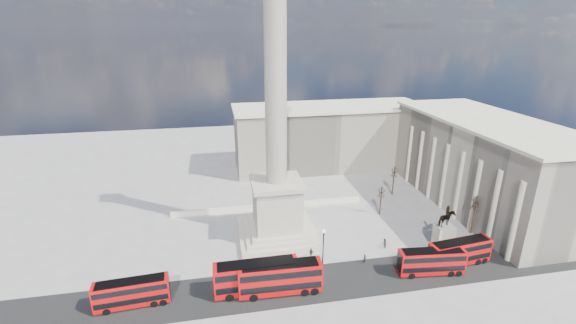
% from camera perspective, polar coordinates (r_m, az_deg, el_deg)
% --- Properties ---
extents(ground, '(180.00, 180.00, 0.00)m').
position_cam_1_polar(ground, '(68.08, -0.91, -12.84)').
color(ground, '#A19E99').
rests_on(ground, ground).
extents(asphalt_road, '(120.00, 9.00, 0.01)m').
position_cam_1_polar(asphalt_road, '(61.02, 5.65, -17.25)').
color(asphalt_road, black).
rests_on(asphalt_road, ground).
extents(nelsons_column, '(14.00, 14.00, 49.85)m').
position_cam_1_polar(nelsons_column, '(66.73, -1.71, -1.13)').
color(nelsons_column, beige).
rests_on(nelsons_column, ground).
extents(balustrade_wall, '(40.00, 0.60, 1.10)m').
position_cam_1_polar(balustrade_wall, '(81.64, -2.87, -6.59)').
color(balustrade_wall, beige).
rests_on(balustrade_wall, ground).
extents(building_east, '(19.00, 46.00, 18.60)m').
position_cam_1_polar(building_east, '(90.45, 27.14, -0.16)').
color(building_east, '#BEB39C').
rests_on(building_east, ground).
extents(building_northeast, '(51.00, 17.00, 16.60)m').
position_cam_1_polar(building_northeast, '(105.00, 6.07, 3.86)').
color(building_northeast, '#BEB39C').
rests_on(building_northeast, ground).
extents(red_bus_a, '(12.02, 3.14, 4.84)m').
position_cam_1_polar(red_bus_a, '(57.27, -1.08, -16.77)').
color(red_bus_a, red).
rests_on(red_bus_a, ground).
extents(red_bus_b, '(12.11, 2.95, 4.90)m').
position_cam_1_polar(red_bus_b, '(57.58, -4.62, -16.57)').
color(red_bus_b, red).
rests_on(red_bus_b, ground).
extents(red_bus_c, '(10.37, 3.41, 4.13)m').
position_cam_1_polar(red_bus_c, '(65.12, 20.52, -13.63)').
color(red_bus_c, red).
rests_on(red_bus_c, ground).
extents(red_bus_d, '(10.73, 3.57, 4.27)m').
position_cam_1_polar(red_bus_d, '(69.01, 24.11, -12.08)').
color(red_bus_d, red).
rests_on(red_bus_d, ground).
extents(red_bus_e, '(10.01, 2.98, 4.00)m').
position_cam_1_polar(red_bus_e, '(59.31, -22.06, -17.50)').
color(red_bus_e, red).
rests_on(red_bus_e, ground).
extents(victorian_lamp, '(0.60, 0.60, 7.00)m').
position_cam_1_polar(victorian_lamp, '(61.44, 5.24, -12.30)').
color(victorian_lamp, black).
rests_on(victorian_lamp, ground).
extents(equestrian_statue, '(3.94, 2.95, 8.21)m').
position_cam_1_polar(equestrian_statue, '(72.09, 22.12, -9.83)').
color(equestrian_statue, beige).
rests_on(equestrian_statue, ground).
extents(bare_tree_near, '(1.82, 1.82, 7.96)m').
position_cam_1_polar(bare_tree_near, '(77.81, 26.09, -5.42)').
color(bare_tree_near, '#332319').
rests_on(bare_tree_near, ground).
extents(bare_tree_mid, '(1.70, 1.70, 6.43)m').
position_cam_1_polar(bare_tree_mid, '(79.59, 13.69, -4.29)').
color(bare_tree_mid, '#332319').
rests_on(bare_tree_mid, ground).
extents(bare_tree_far, '(1.74, 1.74, 7.11)m').
position_cam_1_polar(bare_tree_far, '(89.54, 15.49, -1.38)').
color(bare_tree_far, '#332319').
rests_on(bare_tree_far, ground).
extents(pedestrian_walking, '(0.71, 0.60, 1.64)m').
position_cam_1_polar(pedestrian_walking, '(65.43, 11.30, -13.89)').
color(pedestrian_walking, '#222828').
rests_on(pedestrian_walking, ground).
extents(pedestrian_standing, '(1.12, 1.12, 1.83)m').
position_cam_1_polar(pedestrian_standing, '(70.04, 14.07, -11.61)').
color(pedestrian_standing, '#222828').
rests_on(pedestrian_standing, ground).
extents(pedestrian_crossing, '(1.04, 0.95, 1.71)m').
position_cam_1_polar(pedestrian_crossing, '(65.74, 3.47, -13.29)').
color(pedestrian_crossing, '#222828').
rests_on(pedestrian_crossing, ground).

